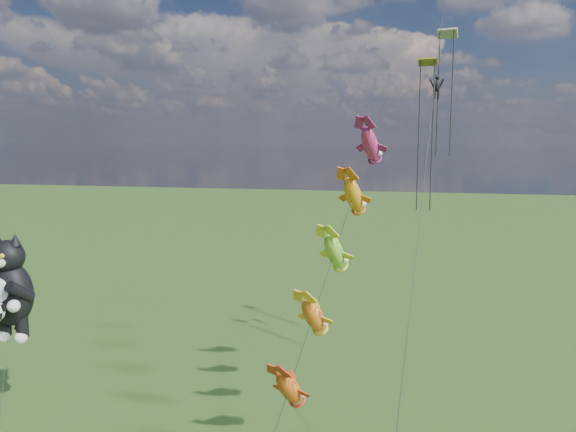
# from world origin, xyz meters

# --- Properties ---
(cat_kite_rig) EXTENTS (3.04, 4.38, 10.42)m
(cat_kite_rig) POSITION_xyz_m (-3.10, 4.29, 7.34)
(cat_kite_rig) COLOR brown
(cat_kite_rig) RESTS_ON ground
(fish_windsock_rig) EXTENTS (4.77, 15.31, 18.19)m
(fish_windsock_rig) POSITION_xyz_m (15.31, 3.92, 10.21)
(fish_windsock_rig) COLOR brown
(fish_windsock_rig) RESTS_ON ground
(parafoil_rig) EXTENTS (3.38, 17.46, 27.79)m
(parafoil_rig) POSITION_xyz_m (20.06, 13.20, 18.30)
(parafoil_rig) COLOR brown
(parafoil_rig) RESTS_ON ground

